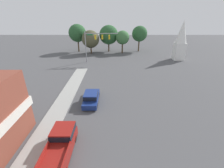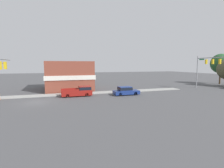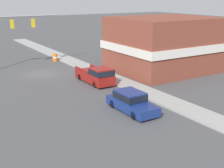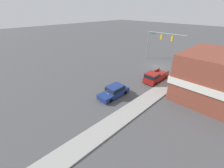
# 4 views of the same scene
# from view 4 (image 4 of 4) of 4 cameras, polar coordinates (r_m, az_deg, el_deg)

# --- Properties ---
(ground_plane) EXTENTS (200.00, 200.00, 0.00)m
(ground_plane) POSITION_cam_4_polar(r_m,az_deg,el_deg) (34.33, 17.02, 6.33)
(ground_plane) COLOR #4C4C4F
(sidewalk_curb) EXTENTS (2.40, 60.00, 0.14)m
(sidewalk_curb) POSITION_cam_4_polar(r_m,az_deg,el_deg) (32.28, 25.79, 3.57)
(sidewalk_curb) COLOR #9E9E99
(sidewalk_curb) RESTS_ON ground
(near_signal_assembly) EXTENTS (9.01, 0.49, 6.92)m
(near_signal_assembly) POSITION_cam_4_polar(r_m,az_deg,el_deg) (37.50, 17.47, 16.09)
(near_signal_assembly) COLOR gray
(near_signal_assembly) RESTS_ON ground
(car_lead) EXTENTS (1.90, 4.84, 1.60)m
(car_lead) POSITION_cam_4_polar(r_m,az_deg,el_deg) (21.51, 0.89, -2.67)
(car_lead) COLOR black
(car_lead) RESTS_ON ground
(pickup_truck_parked) EXTENTS (1.98, 5.35, 1.81)m
(pickup_truck_parked) POSITION_cam_4_polar(r_m,az_deg,el_deg) (26.80, 16.01, 2.68)
(pickup_truck_parked) COLOR black
(pickup_truck_parked) RESTS_ON ground
(construction_barrel) EXTENTS (0.65, 0.65, 1.03)m
(construction_barrel) POSITION_cam_4_polar(r_m,az_deg,el_deg) (38.04, 26.72, 7.42)
(construction_barrel) COLOR orange
(construction_barrel) RESTS_ON ground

